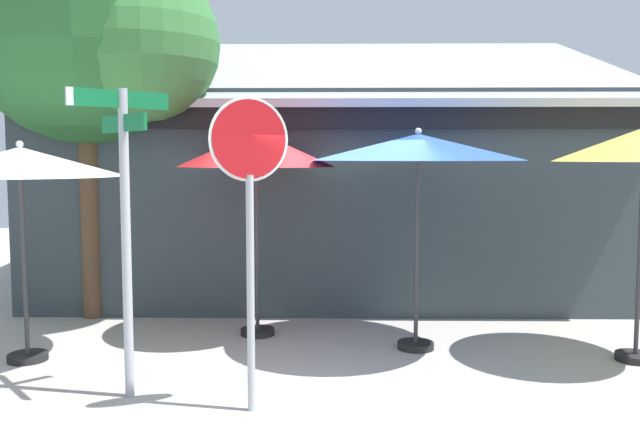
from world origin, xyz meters
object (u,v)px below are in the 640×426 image
(patio_umbrella_ivory_left, at_px, (20,164))
(patio_umbrella_royal_blue_right, at_px, (418,149))
(street_sign_post, at_px, (125,208))
(stop_sign, at_px, (250,195))
(shade_tree, at_px, (96,29))
(patio_umbrella_crimson_center, at_px, (256,151))

(patio_umbrella_ivory_left, relative_size, patio_umbrella_royal_blue_right, 0.94)
(street_sign_post, xyz_separation_m, stop_sign, (1.22, -0.33, 0.14))
(shade_tree, bearing_deg, stop_sign, -53.20)
(stop_sign, height_order, patio_umbrella_royal_blue_right, stop_sign)
(street_sign_post, relative_size, patio_umbrella_royal_blue_right, 1.11)
(patio_umbrella_ivory_left, xyz_separation_m, shade_tree, (0.19, 1.96, 1.84))
(patio_umbrella_ivory_left, bearing_deg, shade_tree, 84.60)
(street_sign_post, xyz_separation_m, patio_umbrella_royal_blue_right, (2.97, 1.63, 0.58))
(street_sign_post, height_order, stop_sign, street_sign_post)
(patio_umbrella_crimson_center, distance_m, patio_umbrella_royal_blue_right, 2.06)
(stop_sign, bearing_deg, shade_tree, 126.80)
(street_sign_post, bearing_deg, patio_umbrella_crimson_center, 65.87)
(patio_umbrella_royal_blue_right, bearing_deg, patio_umbrella_ivory_left, -173.15)
(patio_umbrella_crimson_center, bearing_deg, street_sign_post, -114.13)
(street_sign_post, relative_size, stop_sign, 1.04)
(patio_umbrella_royal_blue_right, bearing_deg, patio_umbrella_crimson_center, 163.42)
(street_sign_post, height_order, patio_umbrella_royal_blue_right, street_sign_post)
(street_sign_post, distance_m, stop_sign, 1.27)
(street_sign_post, xyz_separation_m, shade_tree, (-1.31, 3.06, 2.24))
(shade_tree, bearing_deg, patio_umbrella_ivory_left, -95.40)
(shade_tree, bearing_deg, patio_umbrella_crimson_center, -19.97)
(stop_sign, bearing_deg, patio_umbrella_ivory_left, 152.35)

